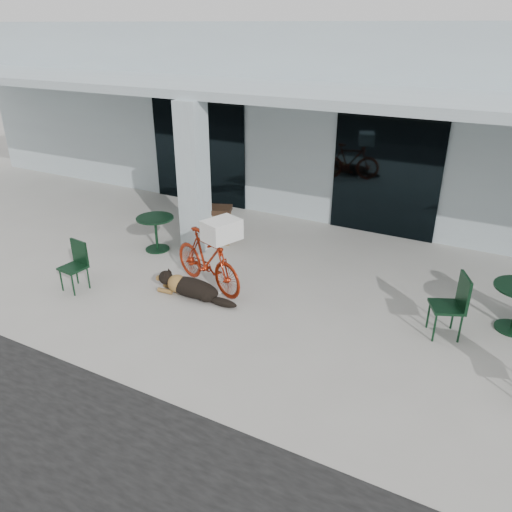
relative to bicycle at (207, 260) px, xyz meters
The scene contains 14 objects.
ground 1.09m from the bicycle, 71.58° to the right, with size 80.00×80.00×0.00m, color #AEABA4.
building 7.80m from the bicycle, 87.76° to the left, with size 22.00×7.00×4.50m, color silver.
storefront_glass_left 5.08m from the bicycle, 125.38° to the left, with size 2.80×0.06×2.70m, color black.
storefront_glass_right 4.66m from the bicycle, 62.83° to the left, with size 2.40×0.06×2.70m, color black.
column 2.11m from the bicycle, 130.53° to the left, with size 0.50×0.50×3.12m, color silver.
overhang 3.81m from the bicycle, 83.72° to the left, with size 22.00×2.80×0.18m, color silver.
bicycle is the anchor object (origin of this frame).
laundry_basket 0.85m from the bicycle, 19.64° to the right, with size 0.60×0.44×0.36m, color white.
dog 0.57m from the bicycle, 95.12° to the right, with size 1.23×0.41×0.41m, color black, non-canonical shape.
cup_near_dog 0.60m from the bicycle, 16.74° to the right, with size 0.07×0.07×0.09m, color white.
cafe_table_near 2.11m from the bicycle, 154.52° to the left, with size 0.79×0.79×0.74m, color #12351E, non-canonical shape.
cafe_chair_near 2.43m from the bicycle, 149.65° to the right, with size 0.41×0.45×0.92m, color #12351E, non-canonical shape.
cafe_chair_far_b 4.13m from the bicycle, ahead, with size 0.47×0.52×1.04m, color #12351E, non-canonical shape.
trash_receptacle 2.11m from the bicycle, 115.33° to the left, with size 0.48×0.48×0.82m, color brown, non-canonical shape.
Camera 1 is at (4.33, -5.91, 4.45)m, focal length 35.00 mm.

